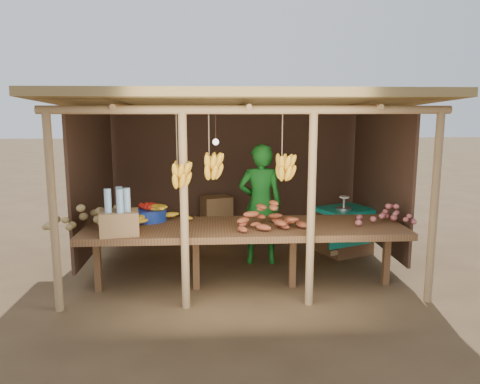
{
  "coord_description": "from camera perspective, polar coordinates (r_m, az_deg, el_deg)",
  "views": [
    {
      "loc": [
        -0.39,
        -6.5,
        2.21
      ],
      "look_at": [
        0.0,
        0.0,
        1.05
      ],
      "focal_mm": 35.0,
      "sensor_mm": 36.0,
      "label": 1
    }
  ],
  "objects": [
    {
      "name": "onion_heap",
      "position": [
        6.12,
        17.11,
        -1.96
      ],
      "size": [
        0.83,
        0.56,
        0.35
      ],
      "primitive_type": null,
      "rotation": [
        0.0,
        0.0,
        0.12
      ],
      "color": "#BA5A5A",
      "rests_on": "counter"
    },
    {
      "name": "ground",
      "position": [
        6.88,
        -0.0,
        -8.64
      ],
      "size": [
        60.0,
        60.0,
        0.0
      ],
      "primitive_type": "plane",
      "color": "brown",
      "rests_on": "ground"
    },
    {
      "name": "counter",
      "position": [
        5.76,
        0.57,
        -4.71
      ],
      "size": [
        3.9,
        1.05,
        0.8
      ],
      "color": "brown",
      "rests_on": "ground"
    },
    {
      "name": "vendor",
      "position": [
        6.69,
        2.5,
        -1.5
      ],
      "size": [
        0.65,
        0.44,
        1.73
      ],
      "primitive_type": "imported",
      "rotation": [
        0.0,
        0.0,
        3.1
      ],
      "color": "#186E1F",
      "rests_on": "ground"
    },
    {
      "name": "potato_heap",
      "position": [
        5.89,
        -17.75,
        -2.41
      ],
      "size": [
        1.15,
        0.88,
        0.37
      ],
      "primitive_type": null,
      "rotation": [
        0.0,
        0.0,
        -0.29
      ],
      "color": "tan",
      "rests_on": "counter"
    },
    {
      "name": "sweet_potato_heap",
      "position": [
        5.6,
        3.83,
        -2.65
      ],
      "size": [
        0.95,
        0.69,
        0.35
      ],
      "primitive_type": null,
      "rotation": [
        0.0,
        0.0,
        0.22
      ],
      "color": "#9F4728",
      "rests_on": "counter"
    },
    {
      "name": "stall_structure",
      "position": [
        6.52,
        -0.22,
        7.49
      ],
      "size": [
        4.7,
        3.5,
        2.43
      ],
      "color": "tan",
      "rests_on": "ground"
    },
    {
      "name": "bottle_box",
      "position": [
        5.47,
        -14.53,
        -2.93
      ],
      "size": [
        0.48,
        0.41,
        0.54
      ],
      "color": "olive",
      "rests_on": "counter"
    },
    {
      "name": "tarp_crate",
      "position": [
        7.43,
        12.61,
        -4.43
      ],
      "size": [
        0.97,
        0.92,
        0.92
      ],
      "color": "brown",
      "rests_on": "ground"
    },
    {
      "name": "banana_pile",
      "position": [
        5.9,
        -9.64,
        -2.11
      ],
      "size": [
        0.79,
        0.64,
        0.35
      ],
      "primitive_type": null,
      "rotation": [
        0.0,
        0.0,
        -0.39
      ],
      "color": "gold",
      "rests_on": "counter"
    },
    {
      "name": "tomato_basin",
      "position": [
        6.09,
        -10.97,
        -2.59
      ],
      "size": [
        0.43,
        0.43,
        0.23
      ],
      "rotation": [
        0.0,
        0.0,
        -0.3
      ],
      "color": "navy",
      "rests_on": "counter"
    },
    {
      "name": "carton_stack",
      "position": [
        7.93,
        -4.11,
        -3.66
      ],
      "size": [
        1.08,
        0.51,
        0.75
      ],
      "color": "olive",
      "rests_on": "ground"
    },
    {
      "name": "burlap_sacks",
      "position": [
        7.99,
        -9.6,
        -4.24
      ],
      "size": [
        0.81,
        0.43,
        0.58
      ],
      "color": "#4C3223",
      "rests_on": "ground"
    }
  ]
}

